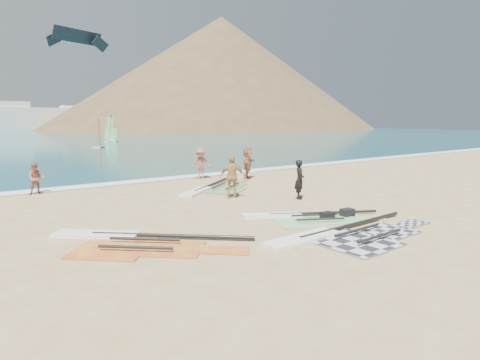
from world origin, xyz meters
TOP-DOWN VIEW (x-y plane):
  - ground at (0.00, 0.00)m, footprint 300.00×300.00m
  - surf_line at (0.00, 12.30)m, footprint 300.00×1.20m
  - headland_main at (85.00, 130.00)m, footprint 143.00×143.00m
  - headland_minor at (120.00, 140.00)m, footprint 70.00×70.00m
  - rig_grey at (-1.30, -1.92)m, footprint 6.36×2.51m
  - rig_green at (-0.70, 0.43)m, footprint 4.64×3.55m
  - rig_orange at (0.23, 7.52)m, footprint 5.76×4.47m
  - rig_red at (-6.71, 1.43)m, footprint 4.95×5.23m
  - gear_bag_near at (0.85, -0.32)m, footprint 0.49×0.37m
  - gear_bag_far at (-0.01, -0.12)m, footprint 0.48×0.37m
  - person_wetsuit at (1.91, 3.17)m, footprint 0.73×0.76m
  - beachgoer_left at (-7.26, 11.50)m, footprint 0.83×0.70m
  - beachgoer_mid at (1.62, 11.10)m, footprint 1.40×1.22m
  - beachgoer_back at (-0.37, 5.12)m, footprint 1.22×0.98m
  - beachgoer_right at (3.99, 9.58)m, footprint 1.73×1.56m
  - windsurfer_centre at (5.92, 42.98)m, footprint 2.14×2.45m
  - windsurfer_right at (12.14, 56.55)m, footprint 2.51×2.72m
  - kitesurf_kite at (5.52, 48.80)m, footprint 8.03×3.22m

SIDE VIEW (x-z plane):
  - ground at x=0.00m, z-range 0.00..0.00m
  - surf_line at x=0.00m, z-range -0.02..0.02m
  - headland_main at x=85.00m, z-range -22.50..22.50m
  - headland_minor at x=120.00m, z-range -14.00..14.00m
  - rig_green at x=-0.70m, z-range -0.05..0.15m
  - rig_orange at x=0.23m, z-range -0.05..0.15m
  - rig_red at x=-6.71m, z-range -0.05..0.15m
  - rig_grey at x=-1.30m, z-range -0.05..0.15m
  - gear_bag_far at x=-0.01m, z-range 0.00..0.27m
  - gear_bag_near at x=0.85m, z-range 0.00..0.30m
  - beachgoer_left at x=-7.26m, z-range 0.00..1.52m
  - person_wetsuit at x=1.91m, z-range 0.00..1.76m
  - beachgoer_mid at x=1.62m, z-range 0.00..1.88m
  - beachgoer_right at x=3.99m, z-range 0.00..1.91m
  - beachgoer_back at x=-0.37m, z-range 0.00..1.94m
  - windsurfer_centre at x=5.92m, z-range -0.73..3.02m
  - windsurfer_right at x=12.14m, z-range -0.94..3.54m
  - kitesurf_kite at x=5.52m, z-range 13.25..15.89m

